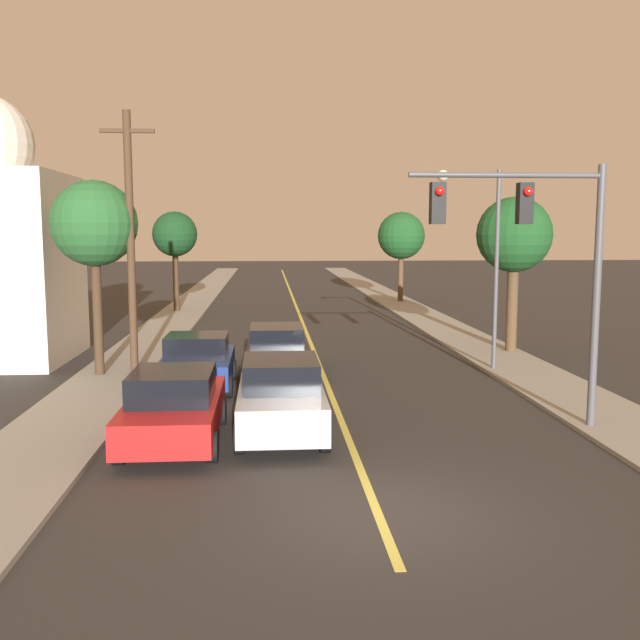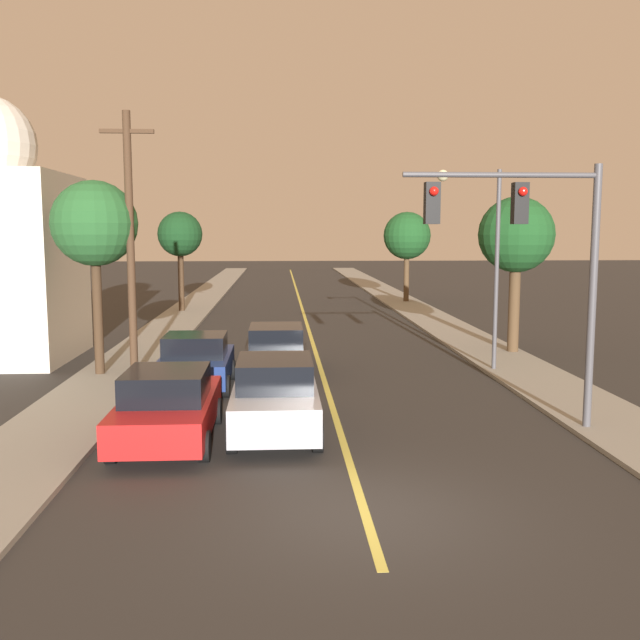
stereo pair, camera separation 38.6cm
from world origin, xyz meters
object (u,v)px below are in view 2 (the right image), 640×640
Objects in this scene: car_near_lane_front at (275,396)px; car_outer_lane_second at (196,362)px; traffic_signal_mast at (532,241)px; streetlamp_right at (481,240)px; utility_pole_left at (130,240)px; tree_left_near at (94,225)px; car_outer_lane_front at (168,406)px; car_near_lane_second at (276,349)px; tree_left_far at (180,235)px; tree_right_near at (516,236)px; tree_right_far at (407,236)px.

car_outer_lane_second is at bearing 115.72° from car_near_lane_front.
streetlamp_right reaches higher than traffic_signal_mast.
utility_pole_left is 1.33× the size of tree_left_near.
car_outer_lane_front reaches higher than car_outer_lane_second.
tree_left_far is at bearing 106.98° from car_near_lane_second.
utility_pole_left is 13.65m from tree_right_near.
tree_right_near is at bearing 25.15° from car_outer_lane_second.
tree_right_far is at bearing 58.75° from tree_left_near.
car_outer_lane_second is (-2.30, -2.19, 0.00)m from car_near_lane_second.
car_outer_lane_front is 7.88m from utility_pole_left.
utility_pole_left is (-10.05, 6.44, -0.05)m from traffic_signal_mast.
car_near_lane_second is at bearing -161.05° from tree_right_near.
car_near_lane_second is 9.81m from traffic_signal_mast.
streetlamp_right is 21.43m from tree_left_far.
tree_left_near is at bearing 114.16° from car_outer_lane_front.
streetlamp_right is 0.80× the size of utility_pole_left.
tree_right_far is (10.52, 24.45, 3.45)m from car_outer_lane_second.
car_outer_lane_second is 12.73m from tree_right_near.
traffic_signal_mast is at bearing -106.82° from tree_right_near.
car_near_lane_second is 5.63m from utility_pole_left.
streetlamp_right is 1.06× the size of tree_left_near.
tree_left_near reaches higher than tree_left_far.
utility_pole_left is 26.21m from tree_right_far.
car_near_lane_front is 0.82× the size of tree_right_near.
streetlamp_right is at bearing 39.38° from car_outer_lane_front.
streetlamp_right is at bearing 12.32° from car_outer_lane_second.
tree_left_near is (-1.14, 0.38, 0.47)m from utility_pole_left.
tree_right_far is (13.58, 4.69, -0.09)m from tree_left_far.
car_near_lane_front is 0.82× the size of tree_right_far.
streetlamp_right reaches higher than tree_left_near.
car_near_lane_front is 1.03× the size of car_outer_lane_front.
car_outer_lane_front is 15.67m from tree_right_near.
car_outer_lane_second is 9.69m from streetlamp_right.
traffic_signal_mast is (7.98, 0.33, 3.51)m from car_outer_lane_front.
tree_right_near is at bearing 55.66° from streetlamp_right.
car_outer_lane_second is (0.00, 5.32, -0.01)m from car_outer_lane_front.
traffic_signal_mast is at bearing 2.37° from car_outer_lane_front.
traffic_signal_mast is (7.98, -4.99, 3.52)m from car_outer_lane_second.
traffic_signal_mast is 1.04× the size of tree_right_far.
tree_right_far is (10.52, 29.77, 3.44)m from car_outer_lane_front.
utility_pole_left is 18.33m from tree_left_far.
car_near_lane_second is at bearing 128.35° from traffic_signal_mast.
car_outer_lane_second is 20.30m from tree_left_far.
utility_pole_left is (-2.07, 1.45, 3.47)m from car_outer_lane_second.
tree_left_far reaches higher than car_outer_lane_front.
car_near_lane_second is at bearing 72.94° from car_outer_lane_front.
streetlamp_right reaches higher than car_near_lane_front.
car_near_lane_second is 6.78m from tree_left_near.
car_outer_lane_second is 0.60× the size of streetlamp_right.
tree_left_near reaches higher than car_outer_lane_front.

